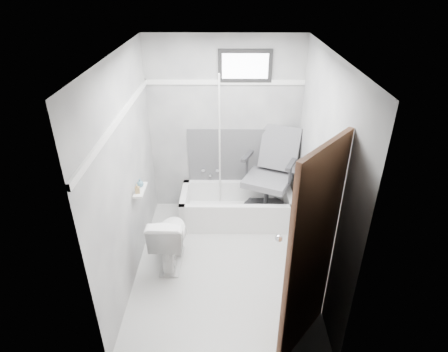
{
  "coord_description": "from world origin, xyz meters",
  "views": [
    {
      "loc": [
        0.03,
        -3.35,
        3.05
      ],
      "look_at": [
        0.0,
        0.35,
        1.0
      ],
      "focal_mm": 30.0,
      "sensor_mm": 36.0,
      "label": 1
    }
  ],
  "objects_px": {
    "soap_bottle_a": "(137,189)",
    "soap_bottle_b": "(140,183)",
    "toilet": "(170,238)",
    "office_chair": "(268,174)",
    "door": "(353,282)",
    "bathtub": "(237,206)"
  },
  "relations": [
    {
      "from": "door",
      "to": "soap_bottle_b",
      "type": "bearing_deg",
      "value": 141.23
    },
    {
      "from": "toilet",
      "to": "soap_bottle_a",
      "type": "bearing_deg",
      "value": -9.71
    },
    {
      "from": "office_chair",
      "to": "soap_bottle_a",
      "type": "bearing_deg",
      "value": -127.59
    },
    {
      "from": "soap_bottle_a",
      "to": "soap_bottle_b",
      "type": "height_order",
      "value": "soap_bottle_a"
    },
    {
      "from": "soap_bottle_b",
      "to": "toilet",
      "type": "bearing_deg",
      "value": -32.46
    },
    {
      "from": "toilet",
      "to": "soap_bottle_b",
      "type": "xyz_separation_m",
      "value": [
        -0.32,
        0.2,
        0.61
      ]
    },
    {
      "from": "toilet",
      "to": "door",
      "type": "xyz_separation_m",
      "value": [
        1.6,
        -1.34,
        0.65
      ]
    },
    {
      "from": "bathtub",
      "to": "office_chair",
      "type": "distance_m",
      "value": 0.63
    },
    {
      "from": "toilet",
      "to": "soap_bottle_a",
      "type": "distance_m",
      "value": 0.7
    },
    {
      "from": "soap_bottle_a",
      "to": "soap_bottle_b",
      "type": "xyz_separation_m",
      "value": [
        0.0,
        0.14,
        -0.01
      ]
    },
    {
      "from": "office_chair",
      "to": "toilet",
      "type": "bearing_deg",
      "value": -119.49
    },
    {
      "from": "office_chair",
      "to": "toilet",
      "type": "distance_m",
      "value": 1.53
    },
    {
      "from": "bathtub",
      "to": "door",
      "type": "bearing_deg",
      "value": -69.83
    },
    {
      "from": "office_chair",
      "to": "toilet",
      "type": "relative_size",
      "value": 1.64
    },
    {
      "from": "toilet",
      "to": "soap_bottle_a",
      "type": "xyz_separation_m",
      "value": [
        -0.32,
        0.06,
        0.62
      ]
    },
    {
      "from": "office_chair",
      "to": "door",
      "type": "bearing_deg",
      "value": -55.77
    },
    {
      "from": "bathtub",
      "to": "soap_bottle_a",
      "type": "xyz_separation_m",
      "value": [
        -1.11,
        -0.81,
        0.76
      ]
    },
    {
      "from": "door",
      "to": "soap_bottle_a",
      "type": "xyz_separation_m",
      "value": [
        -1.92,
        1.4,
        -0.03
      ]
    },
    {
      "from": "bathtub",
      "to": "soap_bottle_a",
      "type": "height_order",
      "value": "soap_bottle_a"
    },
    {
      "from": "soap_bottle_a",
      "to": "toilet",
      "type": "bearing_deg",
      "value": -11.23
    },
    {
      "from": "soap_bottle_a",
      "to": "soap_bottle_b",
      "type": "relative_size",
      "value": 1.09
    },
    {
      "from": "office_chair",
      "to": "soap_bottle_b",
      "type": "relative_size",
      "value": 11.6
    }
  ]
}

